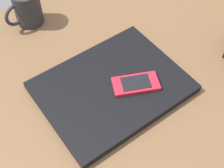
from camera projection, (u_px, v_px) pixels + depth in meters
desk_surface at (129, 69)px, 75.78cm from camera, size 120.00×80.00×3.00cm
laptop_closed at (112, 87)px, 69.33cm from camera, size 35.69×29.94×1.87cm
cell_phone_on_laptop at (136, 84)px, 68.08cm from camera, size 11.24×10.08×1.03cm
coffee_mug at (27, 8)px, 80.25cm from camera, size 10.55×7.10×9.32cm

